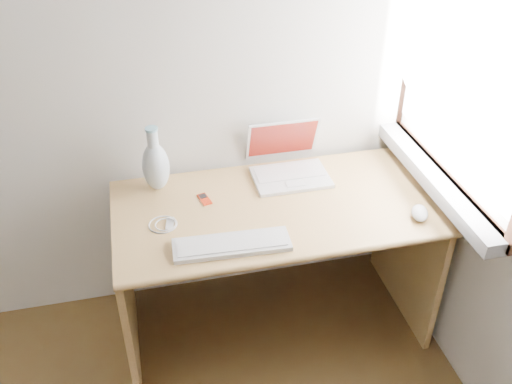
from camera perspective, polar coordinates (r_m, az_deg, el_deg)
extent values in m
cube|color=white|center=(2.29, 20.87, 12.65)|extent=(0.01, 0.90, 1.00)
cube|color=gray|center=(2.49, 17.32, 1.30)|extent=(0.10, 0.96, 0.06)
cube|color=white|center=(2.24, 19.34, 13.33)|extent=(0.02, 0.84, 0.92)
cube|color=tan|center=(2.37, 1.91, -1.57)|extent=(1.33, 0.67, 0.03)
cube|color=tan|center=(2.55, -12.81, -9.92)|extent=(0.03, 0.63, 0.68)
cube|color=tan|center=(2.80, 14.88, -5.59)|extent=(0.03, 0.63, 0.68)
cube|color=tan|center=(2.76, 0.15, -1.68)|extent=(1.28, 0.03, 0.44)
cube|color=white|center=(2.53, 3.51, 1.49)|extent=(0.33, 0.23, 0.02)
cube|color=white|center=(2.52, 3.52, 1.68)|extent=(0.30, 0.13, 0.00)
cube|color=white|center=(2.56, 2.89, 4.95)|extent=(0.33, 0.09, 0.21)
cube|color=maroon|center=(2.56, 2.89, 4.95)|extent=(0.31, 0.07, 0.18)
cube|color=white|center=(2.15, -2.43, -5.29)|extent=(0.45, 0.15, 0.02)
cube|color=white|center=(2.14, -2.44, -5.06)|extent=(0.42, 0.12, 0.00)
ellipsoid|color=white|center=(2.38, 16.05, -2.03)|extent=(0.10, 0.13, 0.04)
cube|color=#B1250C|center=(2.40, -5.17, -0.71)|extent=(0.06, 0.09, 0.01)
cube|color=black|center=(2.40, -5.18, -0.63)|extent=(0.04, 0.04, 0.00)
torus|color=white|center=(2.28, -9.29, -3.23)|extent=(0.15, 0.15, 0.01)
cube|color=white|center=(2.28, -8.61, -3.13)|extent=(0.04, 0.08, 0.01)
ellipsoid|color=silver|center=(2.44, -9.99, 2.49)|extent=(0.11, 0.11, 0.22)
cylinder|color=silver|center=(2.37, -10.31, 5.27)|extent=(0.05, 0.05, 0.09)
cylinder|color=#7FB9CB|center=(2.35, -10.42, 6.21)|extent=(0.05, 0.05, 0.01)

